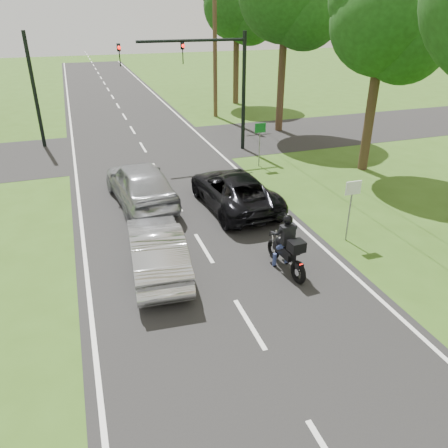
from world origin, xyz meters
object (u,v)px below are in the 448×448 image
Objects in this scene: sign_green at (260,134)px; silver_sedan at (157,249)px; sign_white at (352,196)px; dark_suv at (234,190)px; silver_suv at (140,183)px; traffic_signal at (209,72)px; utility_pole_far at (215,40)px; motorcycle_rider at (287,250)px.

silver_sedan is at bearing -130.02° from sign_green.
sign_green is (0.20, 8.00, 0.00)m from sign_white.
dark_suv is 1.01× the size of silver_suv.
traffic_signal is (4.65, 5.69, 3.28)m from silver_suv.
traffic_signal is 11.39m from sign_white.
traffic_signal is 0.64× the size of utility_pole_far.
dark_suv is at bearing -124.16° from sign_green.
silver_sedan is 2.02× the size of sign_white.
utility_pole_far is at bearing -108.25° from silver_sedan.
motorcycle_rider is 0.99× the size of sign_white.
dark_suv is 3.70m from silver_suv.
traffic_signal is 4.24m from sign_green.
silver_sedan is 6.42m from sign_white.
traffic_signal is at bearing 97.05° from sign_white.
silver_sedan is 0.43× the size of utility_pole_far.
sign_white is (-1.50, -19.02, -3.49)m from utility_pole_far.
traffic_signal is at bearing -109.68° from utility_pole_far.
motorcycle_rider is 0.21× the size of utility_pole_far.
silver_sedan is at bearing -114.77° from traffic_signal.
silver_sedan is (-3.71, -3.62, 0.01)m from dark_suv.
silver_suv is 2.35× the size of sign_green.
dark_suv is 2.36× the size of sign_green.
sign_white is 1.00× the size of sign_green.
sign_white is at bearing 16.80° from motorcycle_rider.
motorcycle_rider is at bearing 165.50° from silver_sedan.
silver_sedan is 5.16m from silver_suv.
sign_white is at bearing -91.43° from sign_green.
utility_pole_far is 4.71× the size of sign_green.
motorcycle_rider is 3.82m from silver_sedan.
silver_suv is at bearing -129.27° from traffic_signal.
silver_suv is 6.80m from sign_green.
motorcycle_rider is at bearing -108.05° from sign_green.
traffic_signal reaches higher than dark_suv.
sign_green is (1.56, -3.02, -2.54)m from traffic_signal.
sign_white is (2.75, 1.05, 0.88)m from motorcycle_rider.
traffic_signal reaches higher than silver_sedan.
dark_suv is 1.17× the size of silver_sedan.
dark_suv is at bearing 149.70° from silver_suv.
sign_green is at bearing -125.61° from silver_sedan.
traffic_signal is at bearing 117.38° from sign_green.
traffic_signal is at bearing -110.37° from silver_sedan.
utility_pole_far is 11.63m from sign_green.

